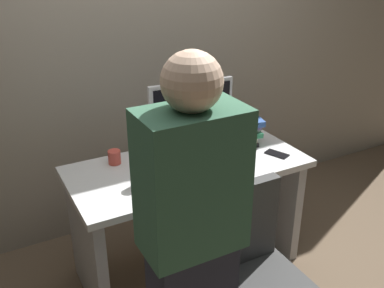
{
  "coord_description": "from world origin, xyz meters",
  "views": [
    {
      "loc": [
        -1.08,
        -2.07,
        1.96
      ],
      "look_at": [
        0.0,
        -0.05,
        0.91
      ],
      "focal_mm": 41.22,
      "sensor_mm": 36.0,
      "label": 1
    }
  ],
  "objects": [
    {
      "name": "cup_near_keyboard",
      "position": [
        -0.37,
        -0.11,
        0.8
      ],
      "size": [
        0.07,
        0.07,
        0.09
      ],
      "primitive_type": "cylinder",
      "color": "silver",
      "rests_on": "desk"
    },
    {
      "name": "monitor",
      "position": [
        0.1,
        0.14,
        1.02
      ],
      "size": [
        0.54,
        0.15,
        0.46
      ],
      "color": "silver",
      "rests_on": "desk"
    },
    {
      "name": "book_stack",
      "position": [
        0.44,
        0.06,
        0.86
      ],
      "size": [
        0.23,
        0.19,
        0.18
      ],
      "color": "black",
      "rests_on": "desk"
    },
    {
      "name": "mouse",
      "position": [
        0.23,
        -0.1,
        0.78
      ],
      "size": [
        0.06,
        0.1,
        0.03
      ],
      "primitive_type": "ellipsoid",
      "color": "white",
      "rests_on": "desk"
    },
    {
      "name": "cell_phone",
      "position": [
        0.55,
        -0.15,
        0.76
      ],
      "size": [
        0.12,
        0.16,
        0.01
      ],
      "primitive_type": "cube",
      "rotation": [
        0.0,
        0.0,
        0.39
      ],
      "color": "black",
      "rests_on": "desk"
    },
    {
      "name": "cup_by_monitor",
      "position": [
        -0.38,
        0.21,
        0.8
      ],
      "size": [
        0.07,
        0.07,
        0.08
      ],
      "primitive_type": "cylinder",
      "color": "#D84C3F",
      "rests_on": "desk"
    },
    {
      "name": "wall_back",
      "position": [
        0.0,
        0.76,
        1.5
      ],
      "size": [
        6.4,
        0.1,
        3.0
      ],
      "primitive_type": "cube",
      "color": "#9E9384",
      "rests_on": "ground"
    },
    {
      "name": "person_at_desk",
      "position": [
        -0.4,
        -0.79,
        0.84
      ],
      "size": [
        0.4,
        0.24,
        1.64
      ],
      "color": "#262838",
      "rests_on": "ground"
    },
    {
      "name": "office_chair",
      "position": [
        -0.03,
        -0.75,
        0.43
      ],
      "size": [
        0.52,
        0.52,
        0.94
      ],
      "color": "black",
      "rests_on": "ground"
    },
    {
      "name": "desk",
      "position": [
        0.0,
        0.0,
        0.52
      ],
      "size": [
        1.41,
        0.67,
        0.76
      ],
      "color": "white",
      "rests_on": "ground"
    },
    {
      "name": "ground_plane",
      "position": [
        0.0,
        0.0,
        0.0
      ],
      "size": [
        9.0,
        9.0,
        0.0
      ],
      "primitive_type": "plane",
      "color": "brown"
    },
    {
      "name": "keyboard",
      "position": [
        -0.09,
        -0.13,
        0.77
      ],
      "size": [
        0.43,
        0.14,
        0.02
      ],
      "primitive_type": "cube",
      "rotation": [
        0.0,
        0.0,
        -0.02
      ],
      "color": "#262626",
      "rests_on": "desk"
    }
  ]
}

